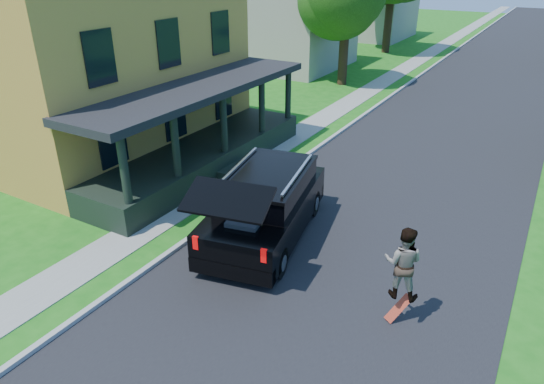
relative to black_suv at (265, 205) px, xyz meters
The scene contains 10 objects.
ground 3.99m from the black_suv, 52.48° to the right, with size 140.00×140.00×0.00m, color #196514.
street 17.12m from the black_suv, 82.08° to the left, with size 8.00×120.00×0.02m, color black.
curb 17.04m from the black_suv, 95.71° to the left, with size 0.15×120.00×0.12m, color #A0A09B.
sidewalk 17.27m from the black_suv, 100.84° to the left, with size 1.30×120.00×0.03m, color gray.
front_walk 7.78m from the black_suv, 157.69° to the left, with size 6.50×1.20×0.03m, color gray.
main_house 11.54m from the black_suv, 164.36° to the left, with size 15.56×15.56×10.10m.
neighbor_house_mid 23.93m from the black_suv, 118.03° to the left, with size 12.78×12.78×8.30m.
black_suv is the anchor object (origin of this frame).
skateboarder 4.54m from the black_suv, 20.37° to the right, with size 0.86×0.72×1.61m.
skateboard 4.60m from the black_suv, 20.48° to the right, with size 0.50×0.36×0.67m.
Camera 1 is at (3.74, -6.92, 7.10)m, focal length 32.00 mm.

